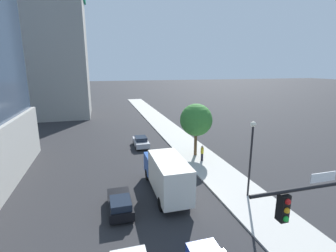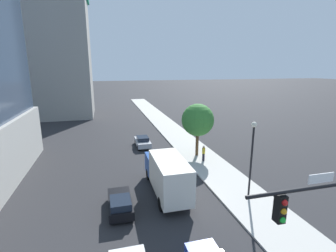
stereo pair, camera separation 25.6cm
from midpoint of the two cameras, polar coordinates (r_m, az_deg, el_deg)
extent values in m
cube|color=#B2AFA8|center=(27.55, 9.66, -9.34)|extent=(4.44, 120.00, 0.15)
cube|color=#9E9B93|center=(59.73, -25.20, 15.29)|extent=(13.81, 12.81, 27.76)
cube|color=gold|center=(55.89, -21.91, 20.68)|extent=(0.90, 0.90, 37.19)
cylinder|color=black|center=(10.48, 28.54, -12.46)|extent=(4.67, 0.14, 0.14)
cube|color=black|center=(10.19, 24.20, -16.70)|extent=(0.32, 0.36, 1.05)
sphere|color=red|center=(9.90, 25.11, -15.46)|extent=(0.22, 0.22, 0.22)
sphere|color=orange|center=(10.06, 24.91, -17.16)|extent=(0.22, 0.22, 0.22)
sphere|color=green|center=(10.23, 24.72, -18.81)|extent=(0.22, 0.22, 0.22)
cube|color=white|center=(10.83, 31.47, -9.99)|extent=(1.10, 0.04, 0.36)
cylinder|color=black|center=(21.36, 18.03, -7.90)|extent=(0.16, 0.16, 5.94)
sphere|color=silver|center=(20.47, 18.66, 0.36)|extent=(0.44, 0.44, 0.44)
cylinder|color=brown|center=(30.27, 6.09, -4.00)|extent=(0.36, 0.36, 2.95)
sphere|color=#387F33|center=(29.53, 6.23, 1.41)|extent=(3.84, 3.84, 3.84)
cube|color=black|center=(19.95, -11.37, -17.09)|extent=(1.72, 4.00, 0.68)
cube|color=#19212D|center=(18.87, -11.23, -16.95)|extent=(1.45, 1.84, 0.49)
cylinder|color=black|center=(21.26, -13.74, -16.07)|extent=(0.22, 0.63, 0.63)
cylinder|color=black|center=(21.32, -9.51, -15.76)|extent=(0.22, 0.63, 0.63)
cylinder|color=black|center=(18.93, -13.42, -20.07)|extent=(0.22, 0.63, 0.63)
cylinder|color=black|center=(19.00, -8.57, -19.69)|extent=(0.22, 0.63, 0.63)
cube|color=#B7B7BC|center=(34.18, -6.47, -3.75)|extent=(1.77, 4.07, 0.68)
cube|color=#19212D|center=(33.91, -6.47, -2.87)|extent=(1.49, 1.93, 0.48)
cylinder|color=black|center=(35.48, -8.06, -3.65)|extent=(0.22, 0.64, 0.64)
cylinder|color=black|center=(35.69, -5.58, -3.47)|extent=(0.22, 0.64, 0.64)
cylinder|color=black|center=(32.86, -7.42, -5.02)|extent=(0.22, 0.64, 0.64)
cylinder|color=black|center=(33.09, -4.74, -4.82)|extent=(0.22, 0.64, 0.64)
cube|color=#1E4799|center=(24.30, -2.62, -8.60)|extent=(2.38, 2.24, 1.83)
cube|color=silver|center=(20.47, -0.04, -11.44)|extent=(2.38, 5.61, 2.83)
cylinder|color=black|center=(24.51, -5.03, -11.03)|extent=(0.30, 1.05, 1.05)
cylinder|color=black|center=(24.92, -0.21, -10.54)|extent=(0.30, 1.05, 1.05)
cylinder|color=black|center=(19.74, -1.99, -17.43)|extent=(0.30, 1.05, 1.05)
cylinder|color=black|center=(20.26, 4.04, -16.59)|extent=(0.30, 1.05, 1.05)
cylinder|color=black|center=(28.89, 7.55, -7.07)|extent=(0.28, 0.28, 0.88)
cylinder|color=gold|center=(28.63, 7.60, -5.61)|extent=(0.34, 0.34, 0.68)
sphere|color=tan|center=(28.49, 7.63, -4.73)|extent=(0.24, 0.24, 0.24)
camera|label=1|loc=(0.13, -90.43, -0.10)|focal=26.55mm
camera|label=2|loc=(0.13, 89.57, 0.10)|focal=26.55mm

